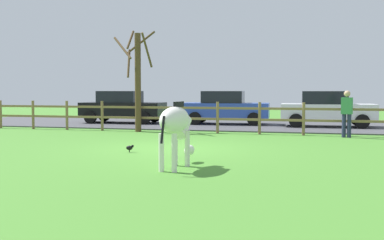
# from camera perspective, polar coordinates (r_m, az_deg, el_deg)

# --- Properties ---
(ground_plane) EXTENTS (60.00, 60.00, 0.00)m
(ground_plane) POSITION_cam_1_polar(r_m,az_deg,el_deg) (13.64, -2.44, -3.38)
(ground_plane) COLOR #47842D
(parking_asphalt) EXTENTS (28.00, 7.40, 0.05)m
(parking_asphalt) POSITION_cam_1_polar(r_m,az_deg,el_deg) (22.64, 4.59, -0.54)
(parking_asphalt) COLOR #47474C
(parking_asphalt) RESTS_ON ground_plane
(paddock_fence) EXTENTS (21.07, 0.11, 1.21)m
(paddock_fence) POSITION_cam_1_polar(r_m,az_deg,el_deg) (18.52, 0.63, 0.58)
(paddock_fence) COLOR olive
(paddock_fence) RESTS_ON ground_plane
(bare_tree) EXTENTS (1.51, 1.66, 4.05)m
(bare_tree) POSITION_cam_1_polar(r_m,az_deg,el_deg) (19.04, -6.56, 5.15)
(bare_tree) COLOR #513A23
(bare_tree) RESTS_ON ground_plane
(zebra) EXTENTS (0.56, 1.94, 1.41)m
(zebra) POSITION_cam_1_polar(r_m,az_deg,el_deg) (10.06, -1.91, -0.57)
(zebra) COLOR white
(zebra) RESTS_ON ground_plane
(crow_on_grass) EXTENTS (0.21, 0.10, 0.20)m
(crow_on_grass) POSITION_cam_1_polar(r_m,az_deg,el_deg) (12.81, -7.45, -3.30)
(crow_on_grass) COLOR black
(crow_on_grass) RESTS_ON ground_plane
(parked_car_black) EXTENTS (4.08, 2.04, 1.56)m
(parked_car_black) POSITION_cam_1_polar(r_m,az_deg,el_deg) (23.62, -8.32, 1.59)
(parked_car_black) COLOR black
(parked_car_black) RESTS_ON parking_asphalt
(parked_car_white) EXTENTS (4.07, 2.02, 1.56)m
(parked_car_white) POSITION_cam_1_polar(r_m,az_deg,el_deg) (21.74, 15.81, 1.32)
(parked_car_white) COLOR white
(parked_car_white) RESTS_ON parking_asphalt
(parked_car_blue) EXTENTS (4.10, 2.09, 1.56)m
(parked_car_blue) POSITION_cam_1_polar(r_m,az_deg,el_deg) (22.61, 4.03, 1.53)
(parked_car_blue) COLOR #2D4CAD
(parked_car_blue) RESTS_ON parking_asphalt
(visitor_near_fence) EXTENTS (0.41, 0.31, 1.64)m
(visitor_near_fence) POSITION_cam_1_polar(r_m,az_deg,el_deg) (17.45, 18.02, 0.96)
(visitor_near_fence) COLOR #232847
(visitor_near_fence) RESTS_ON ground_plane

